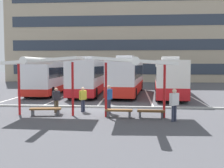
% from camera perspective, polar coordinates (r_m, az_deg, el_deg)
% --- Properties ---
extents(ground_plane, '(160.00, 160.00, 0.00)m').
position_cam_1_polar(ground_plane, '(17.96, -3.77, -5.44)').
color(ground_plane, '#47474C').
extents(terminal_building, '(39.63, 10.75, 22.94)m').
position_cam_1_polar(terminal_building, '(51.62, 1.70, 12.06)').
color(terminal_building, tan).
rests_on(terminal_building, ground).
extents(coach_bus_0, '(2.86, 10.25, 3.61)m').
position_cam_1_polar(coach_bus_0, '(28.37, -12.97, 1.42)').
color(coach_bus_0, silver).
rests_on(coach_bus_0, ground).
extents(coach_bus_1, '(2.56, 10.35, 3.72)m').
position_cam_1_polar(coach_bus_1, '(26.87, -4.87, 1.45)').
color(coach_bus_1, silver).
rests_on(coach_bus_1, ground).
extents(coach_bus_2, '(3.52, 11.32, 3.81)m').
position_cam_1_polar(coach_bus_2, '(26.98, 3.20, 1.52)').
color(coach_bus_2, silver).
rests_on(coach_bus_2, ground).
extents(coach_bus_3, '(3.41, 12.44, 3.68)m').
position_cam_1_polar(coach_bus_3, '(26.71, 11.84, 1.27)').
color(coach_bus_3, silver).
rests_on(coach_bus_3, ground).
extents(lane_stripe_0, '(0.16, 14.00, 0.01)m').
position_cam_1_polar(lane_stripe_0, '(27.77, -17.72, -2.23)').
color(lane_stripe_0, white).
rests_on(lane_stripe_0, ground).
extents(lane_stripe_1, '(0.16, 14.00, 0.01)m').
position_cam_1_polar(lane_stripe_1, '(26.53, -9.77, -2.38)').
color(lane_stripe_1, white).
rests_on(lane_stripe_1, ground).
extents(lane_stripe_2, '(0.16, 14.00, 0.01)m').
position_cam_1_polar(lane_stripe_2, '(25.84, -1.21, -2.49)').
color(lane_stripe_2, white).
rests_on(lane_stripe_2, ground).
extents(lane_stripe_3, '(0.16, 14.00, 0.01)m').
position_cam_1_polar(lane_stripe_3, '(25.75, 7.61, -2.55)').
color(lane_stripe_3, white).
rests_on(lane_stripe_3, ground).
extents(lane_stripe_4, '(0.16, 14.00, 0.01)m').
position_cam_1_polar(lane_stripe_4, '(26.27, 16.28, -2.55)').
color(lane_stripe_4, white).
rests_on(lane_stripe_4, ground).
extents(waiting_shelter_0, '(4.20, 4.47, 3.43)m').
position_cam_1_polar(waiting_shelter_0, '(15.98, -14.16, 4.46)').
color(waiting_shelter_0, red).
rests_on(waiting_shelter_0, ground).
extents(bench_0, '(1.82, 0.66, 0.45)m').
position_cam_1_polar(bench_0, '(16.35, -13.80, -5.30)').
color(bench_0, brown).
rests_on(bench_0, ground).
extents(waiting_shelter_1, '(4.28, 5.37, 3.40)m').
position_cam_1_polar(waiting_shelter_1, '(14.92, 4.88, 4.55)').
color(waiting_shelter_1, red).
rests_on(waiting_shelter_1, ground).
extents(bench_1, '(1.55, 0.51, 0.45)m').
position_cam_1_polar(bench_1, '(15.41, 1.45, -5.79)').
color(bench_1, brown).
rests_on(bench_1, ground).
extents(bench_2, '(1.54, 0.50, 0.45)m').
position_cam_1_polar(bench_2, '(15.32, 8.20, -5.89)').
color(bench_2, brown).
rests_on(bench_2, ground).
extents(platform_kerb, '(44.00, 0.24, 0.12)m').
position_cam_1_polar(platform_kerb, '(18.86, -3.36, -4.80)').
color(platform_kerb, '#ADADA8').
rests_on(platform_kerb, ground).
extents(waiting_passenger_0, '(0.42, 0.54, 1.71)m').
position_cam_1_polar(waiting_passenger_0, '(16.59, -0.67, -2.77)').
color(waiting_passenger_0, '#33384C').
rests_on(waiting_passenger_0, ground).
extents(waiting_passenger_1, '(0.45, 0.49, 1.56)m').
position_cam_1_polar(waiting_passenger_1, '(17.19, -6.14, -2.91)').
color(waiting_passenger_1, '#33384C').
rests_on(waiting_passenger_1, ground).
extents(waiting_passenger_2, '(0.47, 0.48, 1.55)m').
position_cam_1_polar(waiting_passenger_2, '(17.18, -11.65, -2.99)').
color(waiting_passenger_2, brown).
rests_on(waiting_passenger_2, ground).
extents(waiting_passenger_3, '(0.53, 0.48, 1.73)m').
position_cam_1_polar(waiting_passenger_3, '(14.53, 12.95, -3.80)').
color(waiting_passenger_3, '#33384C').
rests_on(waiting_passenger_3, ground).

